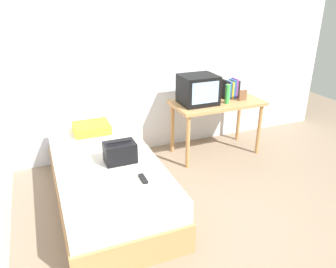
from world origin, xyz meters
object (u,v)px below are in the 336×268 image
(desk, at_px, (217,108))
(remote_dark, at_px, (143,179))
(book_row, at_px, (230,89))
(tv, at_px, (198,90))
(handbag, at_px, (120,152))
(water_bottle, at_px, (227,94))
(pillow, at_px, (92,128))
(bed, at_px, (108,181))
(picture_frame, at_px, (243,95))
(remote_silver, at_px, (75,155))
(magazine, at_px, (104,179))

(desk, height_order, remote_dark, desk)
(book_row, bearing_deg, tv, -172.15)
(book_row, height_order, handbag, book_row)
(book_row, bearing_deg, remote_dark, -143.57)
(desk, relative_size, water_bottle, 4.83)
(water_bottle, xyz_separation_m, pillow, (-1.66, 0.26, -0.30))
(bed, distance_m, remote_dark, 0.61)
(remote_dark, bearing_deg, water_bottle, 34.33)
(desk, xyz_separation_m, handbag, (-1.47, -0.69, -0.04))
(picture_frame, bearing_deg, desk, 164.63)
(handbag, bearing_deg, bed, 143.51)
(remote_dark, relative_size, remote_silver, 1.08)
(water_bottle, bearing_deg, picture_frame, 6.18)
(handbag, bearing_deg, picture_frame, 18.66)
(handbag, bearing_deg, remote_dark, -76.38)
(desk, height_order, remote_silver, desk)
(book_row, distance_m, picture_frame, 0.20)
(water_bottle, height_order, picture_frame, water_bottle)
(book_row, bearing_deg, handbag, -155.45)
(desk, bearing_deg, remote_silver, -167.49)
(tv, xyz_separation_m, handbag, (-1.19, -0.71, -0.31))
(bed, distance_m, water_bottle, 1.83)
(picture_frame, relative_size, magazine, 0.47)
(picture_frame, bearing_deg, remote_dark, -149.11)
(desk, relative_size, magazine, 4.00)
(desk, relative_size, tv, 2.64)
(picture_frame, height_order, remote_dark, picture_frame)
(pillow, bearing_deg, remote_dark, -79.85)
(desk, distance_m, tv, 0.39)
(handbag, bearing_deg, pillow, 98.44)
(tv, bearing_deg, desk, -3.38)
(water_bottle, height_order, remote_dark, water_bottle)
(desk, relative_size, book_row, 4.66)
(remote_silver, bearing_deg, pillow, 64.25)
(remote_dark, bearing_deg, picture_frame, 30.89)
(handbag, xyz_separation_m, remote_dark, (0.10, -0.41, -0.09))
(bed, distance_m, book_row, 2.04)
(magazine, bearing_deg, bed, 74.45)
(remote_dark, bearing_deg, pillow, 100.15)
(tv, bearing_deg, pillow, 174.35)
(desk, bearing_deg, water_bottle, -58.08)
(tv, distance_m, remote_dark, 1.61)
(desk, height_order, book_row, book_row)
(desk, distance_m, remote_silver, 1.91)
(desk, xyz_separation_m, tv, (-0.27, 0.02, 0.27))
(pillow, relative_size, remote_silver, 2.84)
(book_row, relative_size, picture_frame, 1.83)
(water_bottle, bearing_deg, bed, -163.76)
(picture_frame, relative_size, handbag, 0.45)
(desk, xyz_separation_m, remote_silver, (-1.86, -0.41, -0.13))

